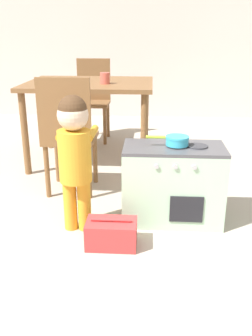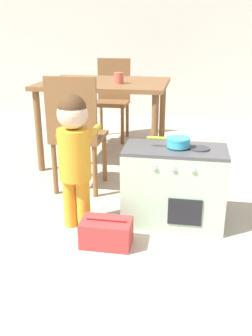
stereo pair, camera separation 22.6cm
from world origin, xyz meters
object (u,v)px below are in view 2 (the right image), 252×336
at_px(dining_table, 105,92).
at_px(dining_chair_far, 112,98).
at_px(dining_chair_near, 77,133).
at_px(play_kitchen, 174,186).
at_px(toy_basket, 106,232).
at_px(toy_pot, 178,141).
at_px(cup_on_table, 119,78).
at_px(child_figure, 74,146).

height_order(dining_table, dining_chair_far, dining_chair_far).
height_order(dining_table, dining_chair_near, dining_chair_near).
xyz_separation_m(play_kitchen, dining_table, (-0.69, 1.12, 0.39)).
bearing_deg(toy_basket, dining_chair_near, 117.78).
height_order(play_kitchen, toy_pot, toy_pot).
relative_size(dining_table, cup_on_table, 11.93).
height_order(dining_chair_far, cup_on_table, dining_chair_far).
distance_m(child_figure, dining_chair_near, 0.55).
bearing_deg(child_figure, toy_pot, 14.96).
bearing_deg(dining_chair_near, dining_table, 86.76).
height_order(child_figure, dining_table, child_figure).
relative_size(dining_chair_far, cup_on_table, 9.37).
distance_m(toy_pot, dining_table, 1.32).
bearing_deg(dining_table, toy_basket, -77.10).
relative_size(play_kitchen, cup_on_table, 6.69).
bearing_deg(dining_chair_near, play_kitchen, -27.02).
relative_size(dining_chair_near, cup_on_table, 9.37).
xyz_separation_m(child_figure, dining_table, (-0.11, 1.27, 0.12)).
bearing_deg(play_kitchen, cup_on_table, 118.30).
xyz_separation_m(toy_pot, dining_chair_near, (-0.74, 0.37, -0.08)).
relative_size(dining_table, dining_chair_far, 1.27).
distance_m(play_kitchen, child_figure, 0.66).
distance_m(toy_pot, dining_chair_far, 2.03).
bearing_deg(toy_basket, play_kitchen, 44.04).
distance_m(toy_pot, dining_chair_near, 0.83).
bearing_deg(child_figure, toy_basket, -39.38).
bearing_deg(dining_chair_far, dining_chair_near, 91.98).
bearing_deg(dining_chair_near, cup_on_table, 72.98).
bearing_deg(dining_chair_far, cup_on_table, 105.59).
distance_m(toy_basket, cup_on_table, 1.52).
relative_size(child_figure, dining_chair_far, 0.95).
xyz_separation_m(toy_basket, cup_on_table, (-0.18, 1.34, 0.70)).
height_order(child_figure, dining_chair_far, dining_chair_far).
bearing_deg(dining_chair_near, toy_pot, -26.63).
bearing_deg(dining_table, toy_pot, -57.94).
relative_size(play_kitchen, dining_chair_near, 0.71).
bearing_deg(dining_chair_far, dining_table, 97.08).
relative_size(play_kitchen, toy_basket, 2.18).
bearing_deg(play_kitchen, toy_pot, 2.46).
distance_m(toy_pot, toy_basket, 0.68).
bearing_deg(dining_table, play_kitchen, -58.37).
xyz_separation_m(dining_chair_near, dining_chair_far, (-0.05, 1.50, 0.00)).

